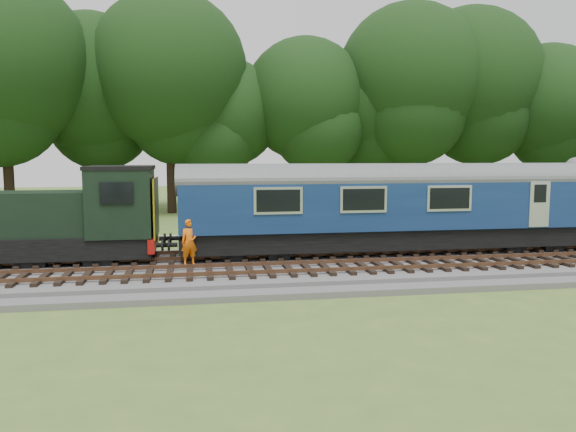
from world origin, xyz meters
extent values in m
plane|color=#4D6C27|center=(0.00, 0.00, 0.00)|extent=(120.00, 120.00, 0.00)
cube|color=#4C4C4F|center=(0.00, 0.00, 0.17)|extent=(70.00, 7.00, 0.35)
cube|color=brown|center=(0.00, 0.68, 0.49)|extent=(66.50, 0.07, 0.14)
cube|color=brown|center=(0.00, 2.12, 0.49)|extent=(66.50, 0.07, 0.14)
cube|color=brown|center=(0.00, -2.32, 0.49)|extent=(66.50, 0.07, 0.14)
cube|color=brown|center=(0.00, -0.88, 0.49)|extent=(66.50, 0.07, 0.14)
cube|color=black|center=(5.07, 1.40, 1.06)|extent=(17.46, 2.52, 0.85)
cube|color=navy|center=(5.07, 1.40, 2.48)|extent=(18.00, 2.80, 2.05)
cube|color=black|center=(11.07, 1.40, 0.86)|extent=(2.60, 2.00, 0.55)
cube|color=black|center=(-0.93, 1.40, 0.86)|extent=(2.60, 2.00, 0.55)
cube|color=black|center=(-9.33, 1.40, 1.01)|extent=(8.73, 2.39, 0.85)
cube|color=black|center=(-10.53, 1.40, 2.26)|extent=(6.30, 2.08, 1.70)
cube|color=black|center=(-6.13, 1.40, 2.66)|extent=(2.40, 2.55, 2.60)
cube|color=#A60E0C|center=(-4.95, 1.40, 1.06)|extent=(0.25, 2.60, 0.55)
cube|color=yellow|center=(-4.81, 1.40, 2.46)|extent=(0.06, 2.55, 2.30)
imported|color=orange|center=(-3.52, 0.02, 1.23)|extent=(0.74, 0.60, 1.76)
camera|label=1|loc=(-3.30, -21.23, 4.55)|focal=35.00mm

